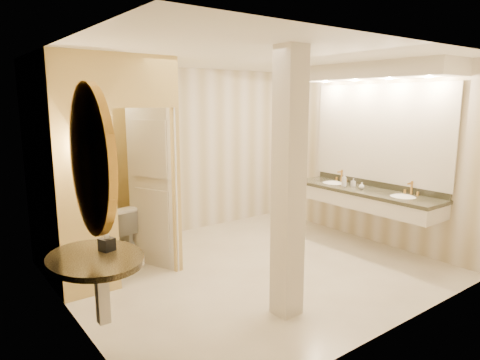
# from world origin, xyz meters

# --- Properties ---
(floor) EXTENTS (4.50, 4.50, 0.00)m
(floor) POSITION_xyz_m (0.00, 0.00, 0.00)
(floor) COLOR silver
(floor) RESTS_ON ground
(ceiling) EXTENTS (4.50, 4.50, 0.00)m
(ceiling) POSITION_xyz_m (0.00, 0.00, 2.70)
(ceiling) COLOR white
(ceiling) RESTS_ON wall_back
(wall_back) EXTENTS (4.50, 0.02, 2.70)m
(wall_back) POSITION_xyz_m (0.00, 2.00, 1.35)
(wall_back) COLOR beige
(wall_back) RESTS_ON floor
(wall_front) EXTENTS (4.50, 0.02, 2.70)m
(wall_front) POSITION_xyz_m (0.00, -2.00, 1.35)
(wall_front) COLOR beige
(wall_front) RESTS_ON floor
(wall_left) EXTENTS (0.02, 4.00, 2.70)m
(wall_left) POSITION_xyz_m (-2.25, 0.00, 1.35)
(wall_left) COLOR beige
(wall_left) RESTS_ON floor
(wall_right) EXTENTS (0.02, 4.00, 2.70)m
(wall_right) POSITION_xyz_m (2.25, 0.00, 1.35)
(wall_right) COLOR beige
(wall_right) RESTS_ON floor
(toilet_closet) EXTENTS (1.50, 1.55, 2.70)m
(toilet_closet) POSITION_xyz_m (-1.12, 0.97, 1.39)
(toilet_closet) COLOR #E7C679
(toilet_closet) RESTS_ON floor
(wall_sconce) EXTENTS (0.14, 0.14, 0.42)m
(wall_sconce) POSITION_xyz_m (-1.93, 0.43, 1.73)
(wall_sconce) COLOR #BD8B3C
(wall_sconce) RESTS_ON toilet_closet
(vanity) EXTENTS (0.75, 2.51, 2.09)m
(vanity) POSITION_xyz_m (1.98, -0.28, 1.63)
(vanity) COLOR beige
(vanity) RESTS_ON floor
(console_shelf) EXTENTS (0.98, 0.98, 1.94)m
(console_shelf) POSITION_xyz_m (-2.21, -0.65, 1.34)
(console_shelf) COLOR black
(console_shelf) RESTS_ON floor
(pillar) EXTENTS (0.25, 0.25, 2.70)m
(pillar) POSITION_xyz_m (-0.45, -1.14, 1.35)
(pillar) COLOR beige
(pillar) RESTS_ON floor
(tissue_box) EXTENTS (0.14, 0.14, 0.11)m
(tissue_box) POSITION_xyz_m (-2.10, -0.57, 0.93)
(tissue_box) COLOR black
(tissue_box) RESTS_ON console_shelf
(toilet) EXTENTS (0.52, 0.81, 0.78)m
(toilet) POSITION_xyz_m (-1.22, 1.44, 0.39)
(toilet) COLOR white
(toilet) RESTS_ON floor
(soap_bottle_a) EXTENTS (0.07, 0.07, 0.13)m
(soap_bottle_a) POSITION_xyz_m (1.97, -0.04, 0.94)
(soap_bottle_a) COLOR beige
(soap_bottle_a) RESTS_ON vanity
(soap_bottle_b) EXTENTS (0.10, 0.10, 0.10)m
(soap_bottle_b) POSITION_xyz_m (1.91, -0.25, 0.93)
(soap_bottle_b) COLOR silver
(soap_bottle_b) RESTS_ON vanity
(soap_bottle_c) EXTENTS (0.11, 0.11, 0.21)m
(soap_bottle_c) POSITION_xyz_m (1.85, 0.04, 0.98)
(soap_bottle_c) COLOR #C6B28C
(soap_bottle_c) RESTS_ON vanity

